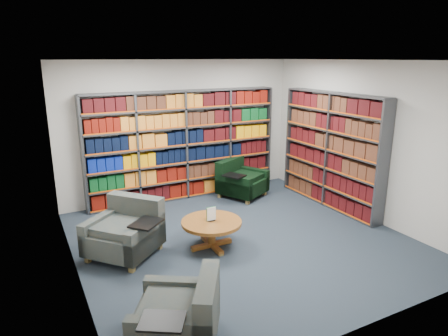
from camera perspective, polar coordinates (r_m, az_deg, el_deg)
name	(u,v)px	position (r m, az deg, el deg)	size (l,w,h in m)	color
room_shell	(242,155)	(6.09, 2.62, 1.83)	(5.02, 5.02, 2.82)	#181F2E
bookshelf_back	(185,146)	(8.21, -5.65, 3.21)	(4.00, 0.28, 2.20)	#47494F
bookshelf_right	(331,151)	(8.00, 15.06, 2.42)	(0.28, 2.50, 2.20)	#47494F
chair_teal_left	(127,232)	(6.17, -13.65, -8.91)	(1.27, 1.27, 0.82)	#001B31
chair_green_right	(239,182)	(8.44, 2.19, -1.94)	(1.13, 1.13, 0.76)	black
chair_teal_front	(184,318)	(4.32, -5.74, -20.55)	(1.13, 1.13, 0.75)	#001B31
coffee_table	(212,226)	(6.16, -1.80, -8.31)	(0.93, 0.93, 0.65)	brown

